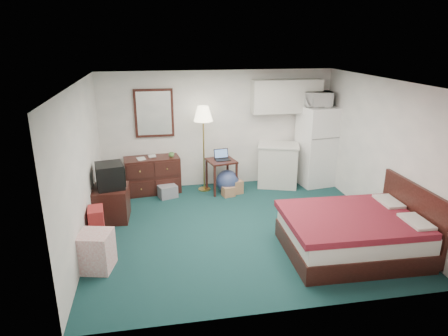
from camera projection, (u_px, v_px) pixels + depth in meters
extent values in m
cube|color=#183737|center=(240.00, 228.00, 6.92)|extent=(5.00, 4.50, 0.01)
cube|color=silver|center=(242.00, 82.00, 6.14)|extent=(5.00, 4.50, 0.01)
cube|color=silver|center=(218.00, 129.00, 8.63)|extent=(5.00, 0.01, 2.50)
cube|color=silver|center=(285.00, 218.00, 4.43)|extent=(5.00, 0.01, 2.50)
cube|color=silver|center=(82.00, 168.00, 6.11)|extent=(0.01, 4.50, 2.50)
cube|color=silver|center=(381.00, 152.00, 6.95)|extent=(0.01, 4.50, 2.50)
sphere|color=navy|center=(227.00, 181.00, 8.44)|extent=(0.50, 0.50, 0.49)
imported|color=white|center=(318.00, 97.00, 8.44)|extent=(0.62, 0.42, 0.39)
imported|color=#AA784E|center=(137.00, 154.00, 8.11)|extent=(0.16, 0.06, 0.22)
imported|color=#AA784E|center=(148.00, 152.00, 8.30)|extent=(0.16, 0.04, 0.21)
imported|color=#5D914A|center=(171.00, 154.00, 8.30)|extent=(0.13, 0.10, 0.12)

